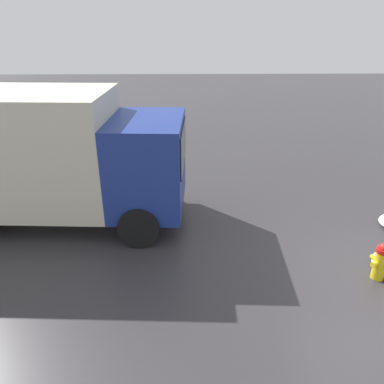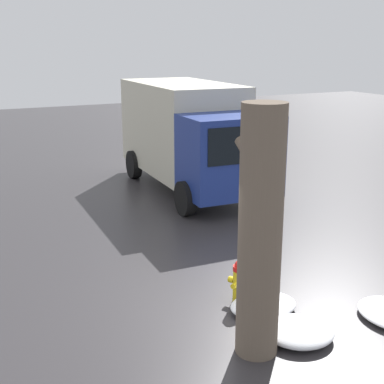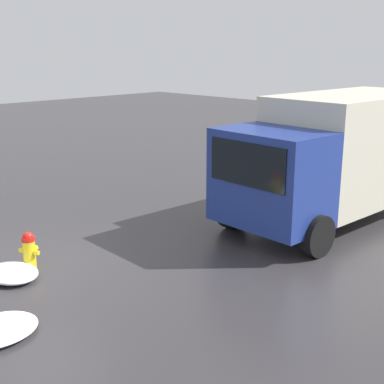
# 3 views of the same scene
# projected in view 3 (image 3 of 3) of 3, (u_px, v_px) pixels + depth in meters

# --- Properties ---
(ground_plane) EXTENTS (60.00, 60.00, 0.00)m
(ground_plane) POSITION_uv_depth(u_px,v_px,m) (31.00, 268.00, 10.57)
(ground_plane) COLOR #333033
(fire_hydrant) EXTENTS (0.36, 0.44, 0.76)m
(fire_hydrant) POSITION_uv_depth(u_px,v_px,m) (29.00, 250.00, 10.47)
(fire_hydrant) COLOR yellow
(fire_hydrant) RESTS_ON ground_plane
(delivery_truck) EXTENTS (6.48, 2.94, 3.11)m
(delivery_truck) POSITION_uv_depth(u_px,v_px,m) (337.00, 154.00, 13.17)
(delivery_truck) COLOR navy
(delivery_truck) RESTS_ON ground_plane
(snow_pile_by_tree) EXTENTS (0.89, 1.16, 0.21)m
(snow_pile_by_tree) POSITION_uv_depth(u_px,v_px,m) (12.00, 273.00, 10.10)
(snow_pile_by_tree) COLOR white
(snow_pile_by_tree) RESTS_ON ground_plane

